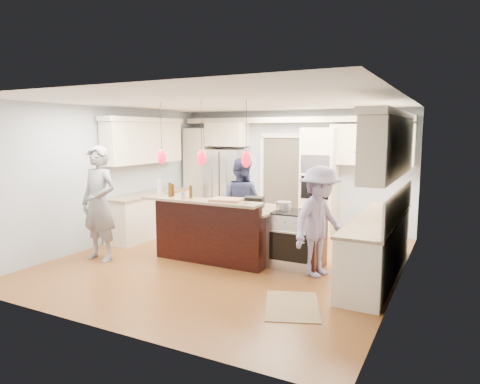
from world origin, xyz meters
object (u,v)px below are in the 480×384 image
at_px(refrigerator, 226,186).
at_px(kitchen_island, 221,230).
at_px(island_range, 297,240).
at_px(person_bar_end, 99,204).
at_px(person_far_left, 241,203).

xyz_separation_m(refrigerator, kitchen_island, (1.30, -2.57, -0.41)).
height_order(island_range, person_bar_end, person_bar_end).
xyz_separation_m(kitchen_island, person_far_left, (-0.00, 0.79, 0.38)).
distance_m(kitchen_island, person_far_left, 0.88).
distance_m(island_range, person_bar_end, 3.43).
distance_m(refrigerator, person_far_left, 2.20).
bearing_deg(kitchen_island, person_far_left, 90.11).
xyz_separation_m(kitchen_island, island_range, (1.41, 0.08, -0.03)).
relative_size(kitchen_island, person_far_left, 1.22).
bearing_deg(refrigerator, kitchen_island, -63.07).
bearing_deg(kitchen_island, island_range, 3.09).
bearing_deg(kitchen_island, person_bar_end, -148.03).
height_order(kitchen_island, person_bar_end, person_bar_end).
xyz_separation_m(island_range, person_bar_end, (-3.18, -1.18, 0.53)).
bearing_deg(person_far_left, refrigerator, -50.38).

